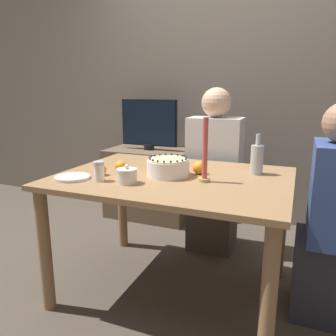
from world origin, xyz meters
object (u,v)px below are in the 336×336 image
(person_woman_floral, at_px, (331,228))
(tv_monitor, at_px, (149,124))
(sugar_bowl, at_px, (127,176))
(sugar_shaker, at_px, (99,171))
(cake, at_px, (168,167))
(person_man_blue_shirt, at_px, (214,180))
(bottle, at_px, (257,159))
(candle, at_px, (205,155))

(person_woman_floral, relative_size, tv_monitor, 2.06)
(sugar_bowl, bearing_deg, tv_monitor, 110.66)
(sugar_shaker, height_order, person_woman_floral, person_woman_floral)
(tv_monitor, bearing_deg, sugar_bowl, -69.34)
(cake, xyz_separation_m, person_man_blue_shirt, (0.10, 0.71, -0.25))
(bottle, bearing_deg, cake, -153.22)
(sugar_bowl, height_order, sugar_shaker, sugar_shaker)
(sugar_shaker, xyz_separation_m, person_man_blue_shirt, (0.40, 0.95, -0.25))
(candle, xyz_separation_m, bottle, (0.24, 0.28, -0.06))
(sugar_bowl, relative_size, bottle, 0.46)
(bottle, height_order, person_man_blue_shirt, person_man_blue_shirt)
(cake, height_order, tv_monitor, tv_monitor)
(cake, xyz_separation_m, person_woman_floral, (0.88, 0.14, -0.29))
(cake, distance_m, sugar_shaker, 0.39)
(sugar_shaker, distance_m, candle, 0.58)
(sugar_shaker, distance_m, bottle, 0.91)
(person_man_blue_shirt, distance_m, tv_monitor, 0.94)
(candle, bearing_deg, cake, 170.03)
(bottle, relative_size, person_man_blue_shirt, 0.19)
(person_woman_floral, bearing_deg, sugar_bowl, 109.46)
(bottle, distance_m, person_woman_floral, 0.54)
(person_man_blue_shirt, relative_size, person_woman_floral, 1.07)
(cake, distance_m, person_man_blue_shirt, 0.75)
(sugar_bowl, distance_m, tv_monitor, 1.46)
(sugar_shaker, bearing_deg, candle, 20.87)
(candle, bearing_deg, tv_monitor, 126.98)
(sugar_bowl, relative_size, candle, 0.32)
(sugar_shaker, height_order, candle, candle)
(sugar_bowl, height_order, person_man_blue_shirt, person_man_blue_shirt)
(candle, relative_size, person_woman_floral, 0.30)
(sugar_shaker, bearing_deg, tv_monitor, 104.29)
(candle, relative_size, bottle, 1.46)
(tv_monitor, bearing_deg, cake, -59.95)
(sugar_bowl, distance_m, candle, 0.43)
(cake, bearing_deg, tv_monitor, 120.05)
(cake, relative_size, person_woman_floral, 0.21)
(cake, height_order, person_woman_floral, person_woman_floral)
(sugar_shaker, distance_m, tv_monitor, 1.42)
(bottle, bearing_deg, person_woman_floral, -13.46)
(candle, relative_size, person_man_blue_shirt, 0.28)
(person_man_blue_shirt, bearing_deg, sugar_bowl, 75.54)
(sugar_bowl, distance_m, sugar_shaker, 0.16)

